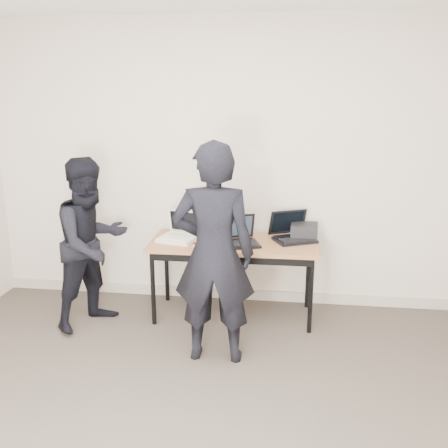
% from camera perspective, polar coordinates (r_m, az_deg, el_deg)
% --- Properties ---
extents(room, '(4.60, 4.60, 2.80)m').
position_cam_1_polar(room, '(2.59, -6.76, -0.62)').
color(room, '#423932').
rests_on(room, ground).
extents(desk, '(1.51, 0.66, 0.72)m').
position_cam_1_polar(desk, '(4.50, 1.09, -2.79)').
color(desk, '#905F37').
rests_on(desk, ground).
extents(laptop_beige, '(0.39, 0.38, 0.26)m').
position_cam_1_polar(laptop_beige, '(4.55, -5.12, -1.18)').
color(laptop_beige, beige).
rests_on(laptop_beige, desk).
extents(laptop_center, '(0.41, 0.40, 0.25)m').
position_cam_1_polar(laptop_center, '(4.42, 1.70, -1.56)').
color(laptop_center, black).
rests_on(laptop_center, desk).
extents(laptop_right, '(0.46, 0.46, 0.26)m').
position_cam_1_polar(laptop_right, '(4.58, 7.78, -1.06)').
color(laptop_right, black).
rests_on(laptop_right, desk).
extents(leather_satchel, '(0.37, 0.20, 0.25)m').
position_cam_1_polar(leather_satchel, '(4.68, -0.78, 0.32)').
color(leather_satchel, brown).
rests_on(leather_satchel, desk).
extents(tissue, '(0.14, 0.11, 0.08)m').
position_cam_1_polar(tissue, '(4.65, -0.42, 2.19)').
color(tissue, white).
rests_on(tissue, leather_satchel).
extents(equipment_box, '(0.25, 0.21, 0.14)m').
position_cam_1_polar(equipment_box, '(4.62, 9.14, -0.82)').
color(equipment_box, black).
rests_on(equipment_box, desk).
extents(power_brick, '(0.08, 0.06, 0.03)m').
position_cam_1_polar(power_brick, '(4.35, -2.03, -2.45)').
color(power_brick, black).
rests_on(power_brick, desk).
extents(cables, '(1.15, 0.36, 0.01)m').
position_cam_1_polar(cables, '(4.44, 0.33, -2.18)').
color(cables, silver).
rests_on(cables, desk).
extents(person_typist, '(0.64, 0.44, 1.71)m').
position_cam_1_polar(person_typist, '(3.74, -1.19, -3.47)').
color(person_typist, black).
rests_on(person_typist, ground).
extents(person_observer, '(0.87, 0.92, 1.50)m').
position_cam_1_polar(person_observer, '(4.49, -14.86, -2.15)').
color(person_observer, black).
rests_on(person_observer, ground).
extents(baseboard, '(4.50, 0.03, 0.10)m').
position_cam_1_polar(baseboard, '(5.10, -0.21, -7.91)').
color(baseboard, '#A69C8A').
rests_on(baseboard, ground).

